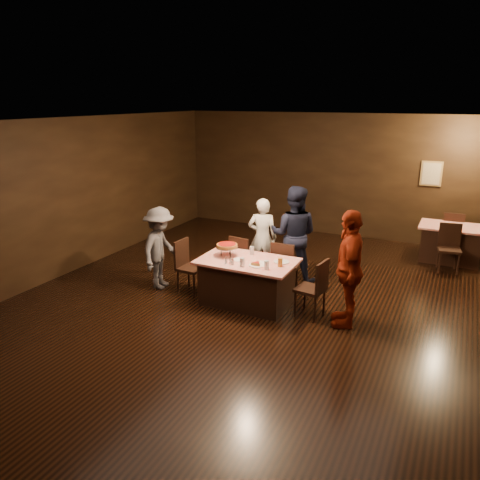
# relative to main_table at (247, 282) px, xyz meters

# --- Properties ---
(room) EXTENTS (10.00, 10.04, 3.02)m
(room) POSITION_rel_main_table_xyz_m (0.19, -0.22, 1.75)
(room) COLOR black
(room) RESTS_ON ground
(main_table) EXTENTS (1.60, 1.00, 0.77)m
(main_table) POSITION_rel_main_table_xyz_m (0.00, 0.00, 0.00)
(main_table) COLOR red
(main_table) RESTS_ON ground
(back_table) EXTENTS (1.30, 0.90, 0.77)m
(back_table) POSITION_rel_main_table_xyz_m (2.98, 3.83, 0.00)
(back_table) COLOR red
(back_table) RESTS_ON ground
(chair_far_left) EXTENTS (0.48, 0.48, 0.95)m
(chair_far_left) POSITION_rel_main_table_xyz_m (-0.40, 0.75, 0.09)
(chair_far_left) COLOR black
(chair_far_left) RESTS_ON ground
(chair_far_right) EXTENTS (0.44, 0.44, 0.95)m
(chair_far_right) POSITION_rel_main_table_xyz_m (0.40, 0.75, 0.09)
(chair_far_right) COLOR black
(chair_far_right) RESTS_ON ground
(chair_end_left) EXTENTS (0.44, 0.44, 0.95)m
(chair_end_left) POSITION_rel_main_table_xyz_m (-1.10, 0.00, 0.09)
(chair_end_left) COLOR black
(chair_end_left) RESTS_ON ground
(chair_end_right) EXTENTS (0.47, 0.47, 0.95)m
(chair_end_right) POSITION_rel_main_table_xyz_m (1.10, 0.00, 0.09)
(chair_end_right) COLOR black
(chair_end_right) RESTS_ON ground
(chair_back_near) EXTENTS (0.48, 0.48, 0.95)m
(chair_back_near) POSITION_rel_main_table_xyz_m (2.98, 3.13, 0.09)
(chair_back_near) COLOR black
(chair_back_near) RESTS_ON ground
(chair_back_far) EXTENTS (0.43, 0.43, 0.95)m
(chair_back_far) POSITION_rel_main_table_xyz_m (2.98, 4.43, 0.09)
(chair_back_far) COLOR black
(chair_back_far) RESTS_ON ground
(diner_white_jacket) EXTENTS (0.64, 0.51, 1.54)m
(diner_white_jacket) POSITION_rel_main_table_xyz_m (-0.29, 1.32, 0.39)
(diner_white_jacket) COLOR white
(diner_white_jacket) RESTS_ON ground
(diner_navy_hoodie) EXTENTS (0.99, 0.83, 1.83)m
(diner_navy_hoodie) POSITION_rel_main_table_xyz_m (0.35, 1.28, 0.53)
(diner_navy_hoodie) COLOR black
(diner_navy_hoodie) RESTS_ON ground
(diner_grey_knit) EXTENTS (0.67, 1.03, 1.50)m
(diner_grey_knit) POSITION_rel_main_table_xyz_m (-1.72, -0.04, 0.37)
(diner_grey_knit) COLOR #58575C
(diner_grey_knit) RESTS_ON ground
(diner_red_shirt) EXTENTS (0.71, 1.14, 1.81)m
(diner_red_shirt) POSITION_rel_main_table_xyz_m (1.69, -0.03, 0.52)
(diner_red_shirt) COLOR maroon
(diner_red_shirt) RESTS_ON ground
(pizza_stand) EXTENTS (0.38, 0.38, 0.22)m
(pizza_stand) POSITION_rel_main_table_xyz_m (-0.40, 0.05, 0.57)
(pizza_stand) COLOR black
(pizza_stand) RESTS_ON main_table
(plate_with_slice) EXTENTS (0.25, 0.25, 0.06)m
(plate_with_slice) POSITION_rel_main_table_xyz_m (0.25, -0.18, 0.41)
(plate_with_slice) COLOR white
(plate_with_slice) RESTS_ON main_table
(plate_empty) EXTENTS (0.25, 0.25, 0.01)m
(plate_empty) POSITION_rel_main_table_xyz_m (0.55, 0.15, 0.39)
(plate_empty) COLOR white
(plate_empty) RESTS_ON main_table
(glass_front_left) EXTENTS (0.08, 0.08, 0.14)m
(glass_front_left) POSITION_rel_main_table_xyz_m (0.05, -0.30, 0.46)
(glass_front_left) COLOR silver
(glass_front_left) RESTS_ON main_table
(glass_front_right) EXTENTS (0.08, 0.08, 0.14)m
(glass_front_right) POSITION_rel_main_table_xyz_m (0.45, -0.25, 0.46)
(glass_front_right) COLOR silver
(glass_front_right) RESTS_ON main_table
(glass_amber) EXTENTS (0.08, 0.08, 0.14)m
(glass_amber) POSITION_rel_main_table_xyz_m (0.60, -0.05, 0.46)
(glass_amber) COLOR #BF7F26
(glass_amber) RESTS_ON main_table
(glass_back) EXTENTS (0.08, 0.08, 0.14)m
(glass_back) POSITION_rel_main_table_xyz_m (-0.05, 0.30, 0.46)
(glass_back) COLOR silver
(glass_back) RESTS_ON main_table
(condiments) EXTENTS (0.17, 0.10, 0.09)m
(condiments) POSITION_rel_main_table_xyz_m (-0.18, -0.28, 0.43)
(condiments) COLOR silver
(condiments) RESTS_ON main_table
(napkin_center) EXTENTS (0.19, 0.19, 0.01)m
(napkin_center) POSITION_rel_main_table_xyz_m (0.30, 0.00, 0.39)
(napkin_center) COLOR white
(napkin_center) RESTS_ON main_table
(napkin_left) EXTENTS (0.21, 0.21, 0.01)m
(napkin_left) POSITION_rel_main_table_xyz_m (-0.15, -0.05, 0.39)
(napkin_left) COLOR white
(napkin_left) RESTS_ON main_table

